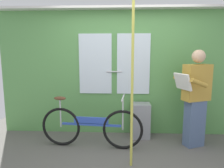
{
  "coord_description": "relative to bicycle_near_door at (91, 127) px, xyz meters",
  "views": [
    {
      "loc": [
        -0.06,
        -2.57,
        1.57
      ],
      "look_at": [
        -0.22,
        0.77,
        1.04
      ],
      "focal_mm": 33.68,
      "sensor_mm": 36.0,
      "label": 1
    }
  ],
  "objects": [
    {
      "name": "trash_bin_by_wall",
      "position": [
        0.84,
        0.45,
        -0.03
      ],
      "size": [
        0.35,
        0.28,
        0.63
      ],
      "primitive_type": "cube",
      "color": "gray",
      "rests_on": "ground_plane"
    },
    {
      "name": "passenger_reading_newspaper",
      "position": [
        1.69,
        0.13,
        0.49
      ],
      "size": [
        0.61,
        0.54,
        1.59
      ],
      "rotation": [
        0.0,
        0.0,
        3.53
      ],
      "color": "slate",
      "rests_on": "ground_plane"
    },
    {
      "name": "bicycle_near_door",
      "position": [
        0.0,
        0.0,
        0.0
      ],
      "size": [
        1.67,
        0.44,
        0.86
      ],
      "rotation": [
        0.0,
        0.0,
        -0.08
      ],
      "color": "black",
      "rests_on": "ground_plane"
    },
    {
      "name": "train_door_wall",
      "position": [
        0.55,
        0.67,
        0.86
      ],
      "size": [
        4.68,
        0.28,
        2.33
      ],
      "color": "#56934C",
      "rests_on": "ground_plane"
    },
    {
      "name": "handrail_pole",
      "position": [
        0.64,
        -0.53,
        0.79
      ],
      "size": [
        0.04,
        0.04,
        2.29
      ],
      "primitive_type": "cylinder",
      "color": "#C6C14C",
      "rests_on": "ground_plane"
    }
  ]
}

